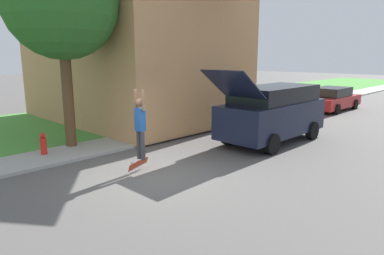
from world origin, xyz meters
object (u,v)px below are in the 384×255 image
(suv_parked, at_px, (273,112))
(skateboard, at_px, (138,164))
(lawn_tree_near, at_px, (61,3))
(skateboarder, at_px, (140,124))
(fire_hydrant, at_px, (43,144))
(car_down_street, at_px, (332,99))

(suv_parked, distance_m, skateboard, 5.69)
(lawn_tree_near, xyz_separation_m, skateboarder, (3.79, 0.16, -3.48))
(suv_parked, height_order, skateboard, suv_parked)
(lawn_tree_near, bearing_deg, skateboard, 2.30)
(skateboard, height_order, fire_hydrant, fire_hydrant)
(suv_parked, distance_m, fire_hydrant, 8.00)
(lawn_tree_near, xyz_separation_m, skateboard, (3.67, 0.15, -4.62))
(suv_parked, xyz_separation_m, car_down_street, (-1.63, 9.28, -0.47))
(car_down_street, height_order, skateboard, car_down_street)
(lawn_tree_near, distance_m, car_down_street, 15.82)
(car_down_street, distance_m, skateboarder, 14.86)
(suv_parked, bearing_deg, car_down_street, 99.95)
(lawn_tree_near, distance_m, skateboarder, 5.15)
(fire_hydrant, bearing_deg, lawn_tree_near, 110.03)
(car_down_street, bearing_deg, skateboarder, -86.54)
(lawn_tree_near, relative_size, skateboarder, 3.46)
(suv_parked, relative_size, car_down_street, 1.19)
(car_down_street, relative_size, skateboard, 5.95)
(skateboard, bearing_deg, skateboarder, 7.86)
(suv_parked, relative_size, fire_hydrant, 7.68)
(suv_parked, relative_size, skateboarder, 2.82)
(car_down_street, xyz_separation_m, skateboard, (0.77, -14.84, -0.45))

